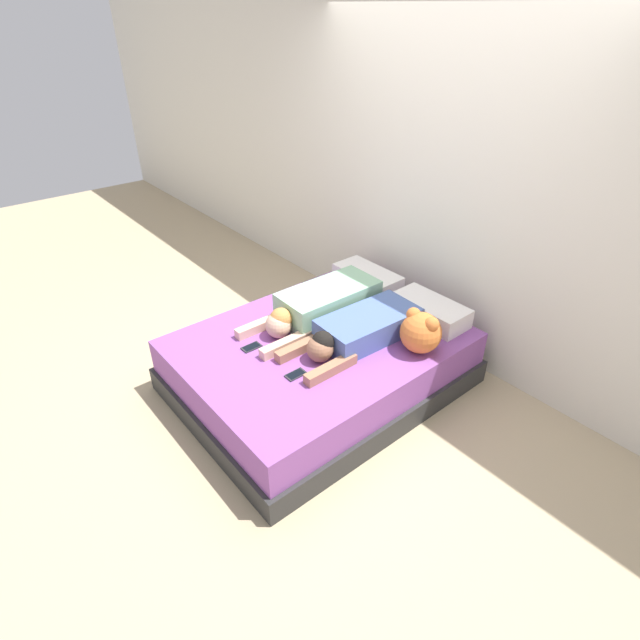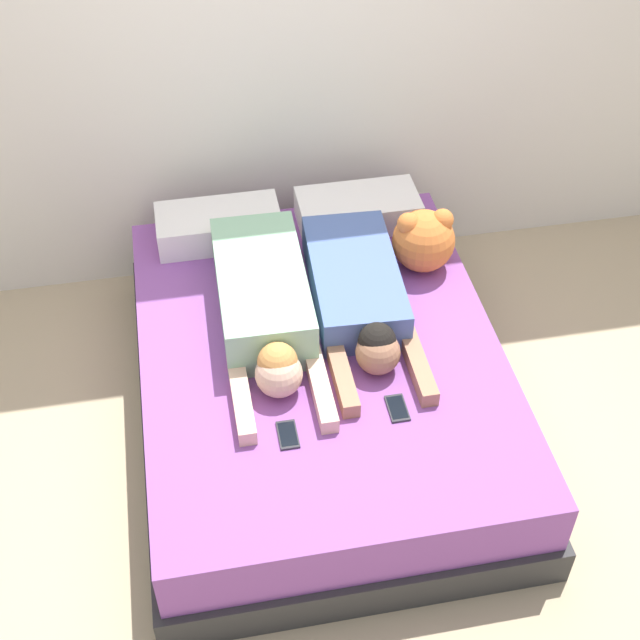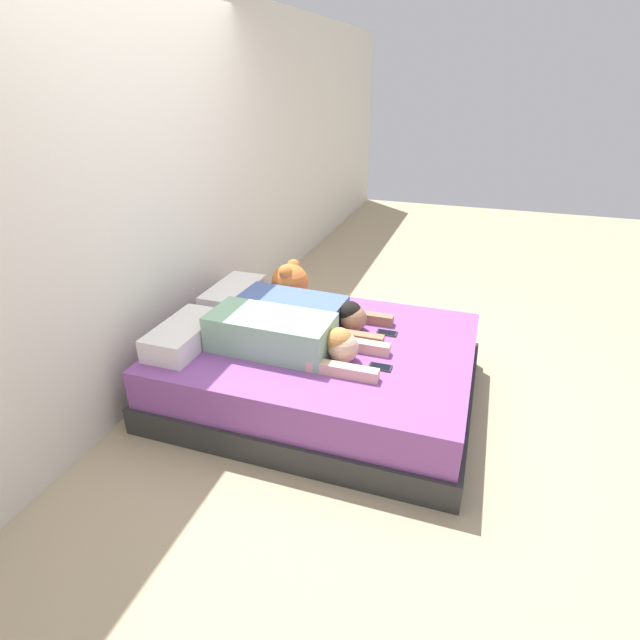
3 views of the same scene
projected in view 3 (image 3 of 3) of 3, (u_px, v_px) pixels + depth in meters
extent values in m
plane|color=tan|center=(320.00, 395.00, 3.49)|extent=(12.00, 12.00, 0.00)
cube|color=silver|center=(152.00, 197.00, 3.25)|extent=(12.00, 0.06, 2.60)
cube|color=#2D2D2D|center=(320.00, 384.00, 3.45)|extent=(1.57, 2.02, 0.18)
cube|color=#8C4C9E|center=(320.00, 357.00, 3.35)|extent=(1.51, 1.96, 0.25)
cube|color=white|center=(185.00, 335.00, 3.21)|extent=(0.58, 0.29, 0.15)
cube|color=white|center=(234.00, 295.00, 3.78)|extent=(0.58, 0.29, 0.15)
cube|color=#8CBF99|center=(271.00, 332.00, 3.15)|extent=(0.39, 0.79, 0.24)
sphere|color=beige|center=(343.00, 347.00, 3.02)|extent=(0.19, 0.19, 0.19)
sphere|color=#D18C47|center=(339.00, 341.00, 3.01)|extent=(0.16, 0.16, 0.16)
cube|color=beige|center=(342.00, 370.00, 2.90)|extent=(0.07, 0.43, 0.07)
cube|color=beige|center=(356.00, 345.00, 3.17)|extent=(0.07, 0.43, 0.07)
cube|color=#4C66A5|center=(291.00, 310.00, 3.51)|extent=(0.41, 0.76, 0.18)
sphere|color=#A37051|center=(354.00, 318.00, 3.38)|extent=(0.18, 0.18, 0.18)
sphere|color=black|center=(350.00, 312.00, 3.37)|extent=(0.16, 0.16, 0.16)
cube|color=#A37051|center=(353.00, 337.00, 3.26)|extent=(0.07, 0.41, 0.07)
cube|color=#A37051|center=(365.00, 317.00, 3.53)|extent=(0.07, 0.41, 0.07)
cube|color=#2D2D33|center=(380.00, 367.00, 2.99)|extent=(0.07, 0.14, 0.01)
cube|color=black|center=(380.00, 366.00, 2.99)|extent=(0.06, 0.12, 0.00)
cube|color=#2D2D33|center=(387.00, 333.00, 3.38)|extent=(0.07, 0.14, 0.01)
cube|color=black|center=(387.00, 332.00, 3.38)|extent=(0.06, 0.12, 0.00)
sphere|color=orange|center=(290.00, 282.00, 3.83)|extent=(0.29, 0.29, 0.29)
sphere|color=orange|center=(286.00, 273.00, 3.72)|extent=(0.10, 0.10, 0.10)
sphere|color=orange|center=(293.00, 266.00, 3.85)|extent=(0.10, 0.10, 0.10)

